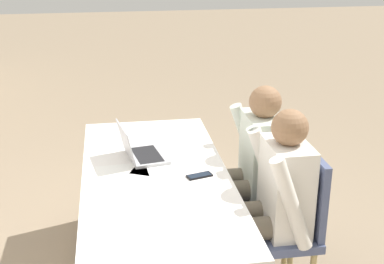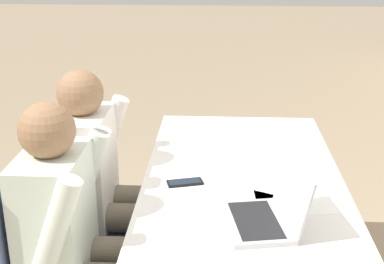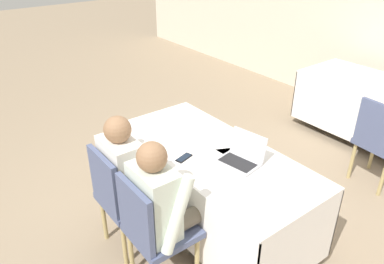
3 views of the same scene
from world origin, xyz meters
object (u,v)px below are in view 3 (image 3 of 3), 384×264
Objects in this scene: chair_near_left at (121,195)px; chair_near_right at (153,228)px; chair_far_spare at (380,140)px; person_white_shirt at (165,204)px; person_checkered_shirt at (132,173)px; laptop at (241,158)px; cell_phone at (184,158)px.

chair_near_right is (0.46, 0.00, 0.00)m from chair_near_left.
chair_near_right is at bearing -180.00° from chair_near_left.
chair_far_spare is 2.36m from person_white_shirt.
person_white_shirt reaches higher than chair_far_spare.
chair_near_left is at bearing 90.00° from person_checkered_shirt.
laptop is 0.37× the size of chair_far_spare.
person_white_shirt reaches higher than laptop.
person_white_shirt is at bearing -180.00° from person_checkered_shirt.
laptop reaches higher than cell_phone.
person_white_shirt is at bearing -167.12° from chair_near_left.
laptop is at bearing 85.54° from chair_far_spare.
laptop is 2.22× the size of cell_phone.
cell_phone is (-0.31, -0.31, -0.04)m from laptop.
person_white_shirt is at bearing -90.00° from chair_near_right.
person_white_shirt reaches higher than chair_near_right.
laptop reaches higher than chair_near_right.
person_checkered_shirt is at bearing -12.88° from chair_near_right.
cell_phone is at bearing 78.37° from chair_far_spare.
chair_near_left is 1.00× the size of chair_near_right.
cell_phone is at bearing -145.17° from laptop.
cell_phone is 2.06m from chair_far_spare.
chair_far_spare is (0.76, 2.44, 0.00)m from chair_near_left.
chair_far_spare is (0.28, 1.65, -0.28)m from laptop.
person_checkered_shirt is at bearing -129.73° from cell_phone.
chair_far_spare is 0.78× the size of person_checkered_shirt.
person_checkered_shirt and person_white_shirt have the same top height.
laptop is 0.29× the size of person_checkered_shirt.
cell_phone is 0.13× the size of person_checkered_shirt.
chair_near_left reaches higher than cell_phone.
laptop is 0.84m from chair_near_right.
laptop is 1.69m from chair_far_spare.
cell_phone is 0.48m from person_white_shirt.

